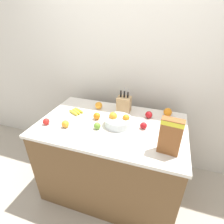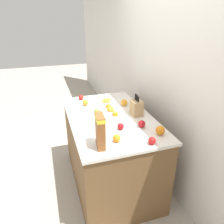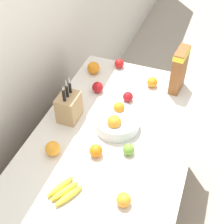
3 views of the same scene
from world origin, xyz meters
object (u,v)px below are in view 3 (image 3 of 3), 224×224
object	(u,v)px
orange_near_bowl	(96,151)
orange_front_right	(53,149)
orange_mid_left	(124,200)
apple_front	(98,87)
orange_back_center	(152,82)
cereal_box	(179,68)
banana_bunch	(64,191)
apple_middle	(119,63)
knife_block	(69,107)
apple_near_bananas	(129,150)
fruit_bowl	(117,121)
orange_by_cereal	(93,68)
apple_rightmost	(128,97)

from	to	relation	value
orange_near_bowl	orange_front_right	distance (m)	0.24
orange_front_right	orange_mid_left	distance (m)	0.49
apple_front	orange_back_center	xyz separation A→B (m)	(0.18, -0.33, -0.00)
cereal_box	orange_near_bowl	xyz separation A→B (m)	(-0.73, 0.29, -0.13)
banana_bunch	orange_near_bowl	distance (m)	0.28
apple_middle	orange_near_bowl	size ratio (longest dim) A/B	0.95
orange_front_right	orange_near_bowl	bearing A→B (deg)	-72.74
knife_block	orange_near_bowl	xyz separation A→B (m)	(-0.22, -0.26, -0.05)
cereal_box	apple_middle	distance (m)	0.47
apple_near_bananas	apple_middle	xyz separation A→B (m)	(0.75, 0.31, 0.00)
banana_bunch	orange_mid_left	size ratio (longest dim) A/B	2.69
knife_block	apple_front	xyz separation A→B (m)	(0.29, -0.07, -0.05)
apple_front	fruit_bowl	bearing A→B (deg)	-139.50
fruit_bowl	orange_back_center	bearing A→B (deg)	-12.52
knife_block	banana_bunch	world-z (taller)	knife_block
orange_back_center	orange_front_right	bearing A→B (deg)	154.80
apple_middle	orange_by_cereal	distance (m)	0.20
knife_block	orange_by_cereal	xyz separation A→B (m)	(0.48, 0.04, -0.04)
banana_bunch	orange_mid_left	bearing A→B (deg)	-81.44
orange_front_right	apple_middle	bearing A→B (deg)	-4.76
knife_block	orange_mid_left	bearing A→B (deg)	-132.20
apple_near_bananas	orange_back_center	size ratio (longest dim) A/B	0.91
orange_front_right	cereal_box	bearing A→B (deg)	-33.09
orange_back_center	knife_block	bearing A→B (deg)	139.95
cereal_box	orange_back_center	world-z (taller)	cereal_box
apple_middle	orange_near_bowl	xyz separation A→B (m)	(-0.83, -0.15, 0.00)
apple_near_bananas	orange_by_cereal	xyz separation A→B (m)	(0.62, 0.47, 0.01)
apple_rightmost	orange_by_cereal	xyz separation A→B (m)	(0.21, 0.33, 0.01)
orange_front_right	orange_mid_left	xyz separation A→B (m)	(-0.16, -0.46, -0.01)
orange_near_bowl	orange_by_cereal	bearing A→B (deg)	23.51
cereal_box	orange_by_cereal	bearing A→B (deg)	99.13
orange_by_cereal	knife_block	bearing A→B (deg)	-175.15
fruit_bowl	apple_rightmost	xyz separation A→B (m)	(0.25, 0.01, -0.01)
apple_front	apple_middle	bearing A→B (deg)	-8.22
banana_bunch	orange_by_cereal	xyz separation A→B (m)	(0.97, 0.25, 0.03)
apple_front	orange_front_right	bearing A→B (deg)	177.14
knife_block	cereal_box	size ratio (longest dim) A/B	0.94
orange_near_bowl	orange_front_right	world-z (taller)	orange_front_right
apple_near_bananas	orange_front_right	xyz separation A→B (m)	(-0.14, 0.39, 0.01)
orange_back_center	orange_by_cereal	distance (m)	0.44
orange_by_cereal	orange_back_center	bearing A→B (deg)	-90.66
apple_near_bananas	apple_front	distance (m)	0.57
banana_bunch	orange_near_bowl	bearing A→B (deg)	-11.43
knife_block	apple_front	bearing A→B (deg)	-12.90
orange_mid_left	knife_block	bearing A→B (deg)	47.80
orange_back_center	orange_mid_left	world-z (taller)	same
cereal_box	orange_near_bowl	world-z (taller)	cereal_box
orange_back_center	apple_middle	bearing A→B (deg)	64.75
orange_mid_left	fruit_bowl	bearing A→B (deg)	23.14
fruit_bowl	orange_front_right	world-z (taller)	fruit_bowl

